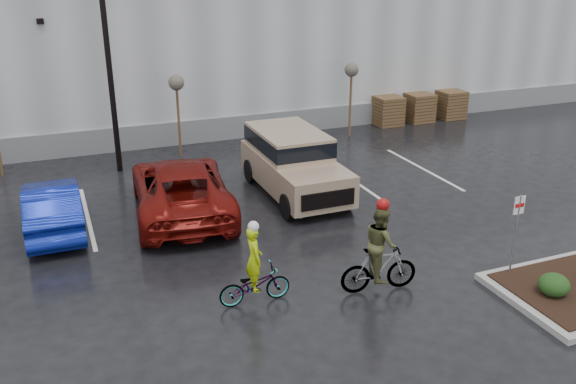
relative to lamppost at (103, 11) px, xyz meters
name	(u,v)px	position (x,y,z in m)	size (l,w,h in m)	color
ground	(378,314)	(4.00, -12.00, -5.69)	(120.00, 120.00, 0.00)	black
warehouse	(167,34)	(4.00, 9.99, -2.04)	(60.50, 15.50, 7.20)	#A6A9AB
wooded_ridge	(112,11)	(4.00, 33.00, -2.69)	(80.00, 25.00, 6.00)	#26411B
lamppost	(103,11)	(0.00, 0.00, 0.00)	(0.50, 1.00, 9.22)	black
sapling_mid	(177,87)	(2.50, 1.00, -2.96)	(0.60, 0.60, 3.20)	#492F1D
sapling_east	(351,74)	(10.00, 1.00, -2.96)	(0.60, 0.60, 3.20)	#492F1D
pallet_stack_a	(388,111)	(12.50, 2.00, -5.01)	(1.20, 1.20, 1.35)	#492F1D
pallet_stack_b	(419,108)	(14.20, 2.00, -5.01)	(1.20, 1.20, 1.35)	#492F1D
pallet_stack_c	(450,104)	(16.00, 2.00, -5.01)	(1.20, 1.20, 1.35)	#492F1D
shrub_a	(554,285)	(8.00, -13.00, -5.27)	(0.70, 0.70, 0.52)	#133714
fire_lane_sign	(516,226)	(7.80, -11.80, -4.28)	(0.30, 0.05, 2.20)	gray
car_blue	(52,207)	(-2.43, -4.58, -4.97)	(1.52, 4.35, 1.43)	navy
car_red	(181,188)	(1.25, -4.75, -4.86)	(2.75, 5.97, 1.66)	maroon
suv_tan	(295,165)	(5.08, -4.60, -4.66)	(2.20, 5.10, 2.06)	tan
cyclist_hivis	(255,277)	(1.64, -10.50, -5.05)	(1.68, 0.62, 2.03)	#3F3F44
cyclist_olive	(380,258)	(4.52, -11.08, -4.83)	(1.86, 0.92, 2.35)	#3F3F44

